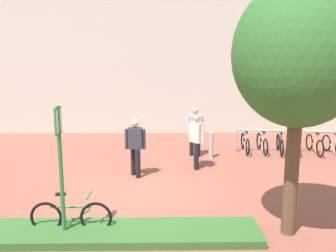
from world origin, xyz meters
name	(u,v)px	position (x,y,z in m)	size (l,w,h in m)	color
ground_plane	(133,193)	(0.00, 0.00, 0.00)	(60.00, 60.00, 0.00)	brown
building_facade	(145,18)	(0.00, 7.88, 5.00)	(28.00, 1.20, 10.00)	beige
planter_strip	(86,233)	(-0.77, -2.33, 0.08)	(7.00, 1.10, 0.16)	#336028
tree_sidewalk	(300,55)	(3.33, -2.21, 3.59)	(2.53, 2.53, 5.00)	brown
parking_sign_post	(60,154)	(-1.19, -2.33, 1.72)	(0.08, 0.36, 2.66)	#2D7238
bike_at_sign	(71,216)	(-1.09, -2.13, 0.35)	(1.68, 0.42, 0.86)	black
bike_rack_cluster	(288,144)	(5.31, 3.87, 0.35)	(3.74, 1.93, 0.83)	#99999E
bollard_steel	(211,145)	(2.44, 3.27, 0.45)	(0.16, 0.16, 0.90)	#ADADB2
person_suited_dark	(135,144)	(-0.02, 1.37, 0.98)	(0.61, 0.41, 1.72)	black
person_shirt_blue	(196,138)	(1.83, 2.11, 0.98)	(0.45, 0.47, 1.72)	black
person_casual_tan	(195,129)	(1.91, 3.52, 0.98)	(0.59, 0.35, 1.72)	black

